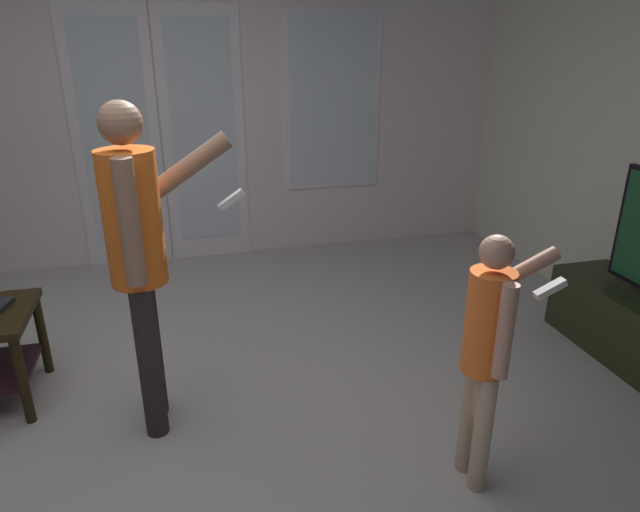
% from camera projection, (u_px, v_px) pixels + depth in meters
% --- Properties ---
extents(ground_plane, '(6.20, 5.08, 0.02)m').
position_uv_depth(ground_plane, '(153.00, 445.00, 2.68)').
color(ground_plane, '#B6ABA9').
extents(wall_back_with_doors, '(6.20, 0.09, 2.87)m').
position_uv_depth(wall_back_with_doors, '(150.00, 95.00, 4.44)').
color(wall_back_with_doors, silver).
rests_on(wall_back_with_doors, ground_plane).
extents(person_adult, '(0.64, 0.43, 1.58)m').
position_uv_depth(person_adult, '(139.00, 245.00, 2.49)').
color(person_adult, '#2D2527').
rests_on(person_adult, ground_plane).
extents(person_child, '(0.51, 0.31, 1.13)m').
position_uv_depth(person_child, '(488.00, 341.00, 2.23)').
color(person_child, tan).
rests_on(person_child, ground_plane).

